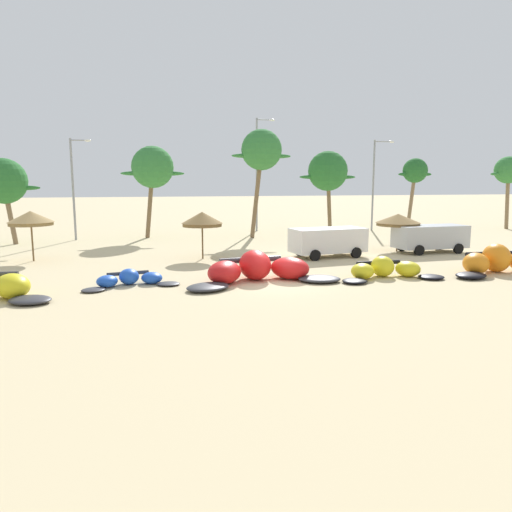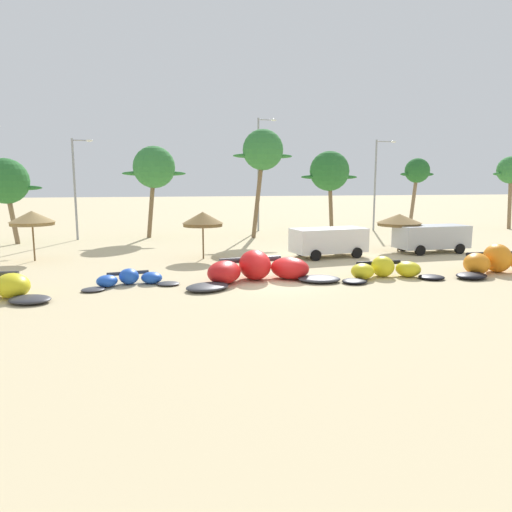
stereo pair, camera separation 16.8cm
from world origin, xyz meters
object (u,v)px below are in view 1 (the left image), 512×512
Objects in this scene: kite_left at (130,279)px; lamppost_east at (375,180)px; kite_center at (385,270)px; beach_umbrella_near_palms at (398,220)px; beach_umbrella_middle at (202,219)px; kite_right_of_center at (501,262)px; parked_car_second at (326,240)px; palm_left at (153,168)px; palm_left_of_gap at (261,151)px; palm_right_of_gap at (508,171)px; palm_leftmost at (3,182)px; kite_left_of_center at (258,270)px; palm_center_left at (328,172)px; lamppost_west_center at (75,183)px; palm_center_right at (415,172)px; parked_van at (429,236)px; beach_umbrella_near_van at (31,218)px; lamppost_east_center at (258,169)px.

lamppost_east is at bearing 42.78° from kite_left.
kite_center is 9.90m from beach_umbrella_near_palms.
kite_right_of_center is at bearing -28.74° from beach_umbrella_middle.
palm_left is (-10.54, 13.27, 4.80)m from parked_car_second.
palm_right_of_gap is (25.79, 2.02, -1.51)m from palm_left_of_gap.
lamppost_east is at bearing 6.71° from palm_leftmost.
lamppost_east reaches higher than palm_leftmost.
palm_center_left is at bearing 61.04° from kite_left_of_center.
kite_left is 0.70× the size of palm_leftmost.
kite_center is 0.78× the size of palm_right_of_gap.
lamppost_west_center is at bearing 20.10° from palm_leftmost.
palm_center_right is at bearing 6.22° from lamppost_west_center.
kite_right_of_center is at bearing -49.18° from palm_left.
parked_van is 0.68× the size of palm_right_of_gap.
beach_umbrella_middle is 0.39× the size of palm_center_left.
palm_center_left is (-2.04, 13.82, 4.58)m from parked_van.
beach_umbrella_near_palms is 0.37× the size of lamppost_west_center.
parked_van is 18.68m from palm_center_right.
lamppost_east is at bearing 23.83° from beach_umbrella_near_van.
beach_umbrella_near_palms is 13.33m from palm_left_of_gap.
palm_right_of_gap is (42.05, 10.94, 3.17)m from beach_umbrella_near_van.
palm_leftmost is (-29.05, 10.78, 3.66)m from parked_van.
kite_left_of_center is 1.04× the size of palm_center_left.
palm_center_left reaches higher than palm_right_of_gap.
parked_van is 15.39m from lamppost_east.
beach_umbrella_near_van reaches higher than beach_umbrella_near_palms.
parked_van is at bearing -4.47° from beach_umbrella_near_van.
beach_umbrella_near_palms reaches higher than kite_right_of_center.
beach_umbrella_middle is at bearing -36.22° from palm_leftmost.
palm_right_of_gap reaches higher than kite_center.
kite_left is 36.02m from palm_center_right.
palm_leftmost is at bearing 112.77° from beach_umbrella_near_van.
kite_right_of_center is at bearing -3.42° from kite_left_of_center.
palm_center_left is 18.76m from palm_right_of_gap.
beach_umbrella_near_palms is at bearing -19.72° from palm_leftmost.
lamppost_east_center is (-24.83, 3.44, 0.12)m from palm_right_of_gap.
lamppost_east_center reaches higher than palm_right_of_gap.
palm_leftmost is 0.61× the size of lamppost_east_center.
parked_van is at bearing -117.24° from palm_center_right.
palm_left_of_gap reaches higher than beach_umbrella_middle.
palm_right_of_gap reaches higher than palm_center_right.
kite_right_of_center is 8.70m from beach_umbrella_near_palms.
beach_umbrella_middle is 0.41× the size of palm_center_right.
kite_left is at bearing -60.55° from palm_leftmost.
parked_car_second is (17.87, -2.35, -1.51)m from beach_umbrella_near_van.
beach_umbrella_near_palms is at bearing -88.81° from palm_center_left.
palm_right_of_gap reaches higher than beach_umbrella_middle.
palm_left_of_gap is 15.47m from lamppost_west_center.
palm_left_of_gap reaches higher than lamppost_east.
kite_left is 20.11m from palm_leftmost.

